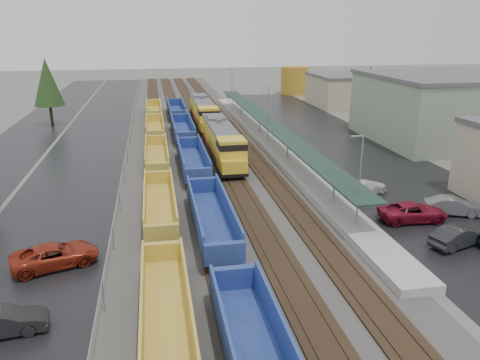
# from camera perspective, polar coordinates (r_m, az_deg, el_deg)

# --- Properties ---
(ballast_strip) EXTENTS (20.00, 160.00, 0.08)m
(ballast_strip) POSITION_cam_1_polar(r_m,az_deg,el_deg) (74.35, -5.64, 5.86)
(ballast_strip) COLOR #302D2B
(ballast_strip) RESTS_ON ground
(trackbed) EXTENTS (14.60, 160.00, 0.22)m
(trackbed) POSITION_cam_1_polar(r_m,az_deg,el_deg) (74.33, -5.64, 5.95)
(trackbed) COLOR black
(trackbed) RESTS_ON ground
(west_parking_lot) EXTENTS (10.00, 160.00, 0.02)m
(west_parking_lot) POSITION_cam_1_polar(r_m,az_deg,el_deg) (74.65, -17.23, 5.16)
(west_parking_lot) COLOR black
(west_parking_lot) RESTS_ON ground
(west_road) EXTENTS (9.00, 160.00, 0.02)m
(west_road) POSITION_cam_1_polar(r_m,az_deg,el_deg) (76.50, -24.69, 4.61)
(west_road) COLOR black
(west_road) RESTS_ON ground
(east_commuter_lot) EXTENTS (16.00, 100.00, 0.02)m
(east_commuter_lot) POSITION_cam_1_polar(r_m,az_deg,el_deg) (69.08, 11.08, 4.64)
(east_commuter_lot) COLOR black
(east_commuter_lot) RESTS_ON ground
(station_platform) EXTENTS (3.00, 80.00, 8.00)m
(station_platform) POSITION_cam_1_polar(r_m,az_deg,el_deg) (66.07, 3.39, 4.98)
(station_platform) COLOR #9E9B93
(station_platform) RESTS_ON ground
(chainlink_fence) EXTENTS (0.08, 160.04, 2.02)m
(chainlink_fence) POSITION_cam_1_polar(r_m,az_deg,el_deg) (72.34, -13.13, 6.40)
(chainlink_fence) COLOR gray
(chainlink_fence) RESTS_ON ground
(industrial_buildings) EXTENTS (32.52, 75.30, 9.50)m
(industrial_buildings) POSITION_cam_1_polar(r_m,az_deg,el_deg) (73.80, 26.30, 7.32)
(industrial_buildings) COLOR tan
(industrial_buildings) RESTS_ON ground
(distant_hills) EXTENTS (301.00, 140.00, 25.20)m
(distant_hills) POSITION_cam_1_polar(r_m,az_deg,el_deg) (229.36, 2.39, 14.21)
(distant_hills) COLOR #4A5A46
(distant_hills) RESTS_ON ground
(tree_west_far) EXTENTS (4.84, 4.84, 11.00)m
(tree_west_far) POSITION_cam_1_polar(r_m,az_deg,el_deg) (84.59, -22.45, 10.96)
(tree_west_far) COLOR #332316
(tree_west_far) RESTS_ON ground
(tree_east) EXTENTS (4.40, 4.40, 10.00)m
(tree_east) POSITION_cam_1_polar(r_m,az_deg,el_deg) (78.77, 15.46, 10.75)
(tree_east) COLOR #332316
(tree_east) RESTS_ON ground
(locomotive_lead) EXTENTS (2.99, 19.70, 4.46)m
(locomotive_lead) POSITION_cam_1_polar(r_m,az_deg,el_deg) (57.51, -2.19, 4.69)
(locomotive_lead) COLOR black
(locomotive_lead) RESTS_ON ground
(locomotive_trail) EXTENTS (2.99, 19.70, 4.46)m
(locomotive_trail) POSITION_cam_1_polar(r_m,az_deg,el_deg) (77.92, -4.48, 8.22)
(locomotive_trail) COLOR black
(locomotive_trail) RESTS_ON ground
(well_string_yellow) EXTENTS (2.60, 96.01, 2.31)m
(well_string_yellow) POSITION_cam_1_polar(r_m,az_deg,el_deg) (48.62, -9.97, 0.39)
(well_string_yellow) COLOR gold
(well_string_yellow) RESTS_ON ground
(well_string_blue) EXTENTS (2.82, 101.04, 2.50)m
(well_string_blue) POSITION_cam_1_polar(r_m,az_deg,el_deg) (45.54, -4.86, -0.52)
(well_string_blue) COLOR navy
(well_string_blue) RESTS_ON ground
(storage_tank) EXTENTS (6.61, 6.61, 6.61)m
(storage_tank) POSITION_cam_1_polar(r_m,az_deg,el_deg) (117.77, 6.63, 11.97)
(storage_tank) COLOR #B48124
(storage_tank) RESTS_ON ground
(parked_car_west_b) EXTENTS (2.18, 4.73, 1.50)m
(parked_car_west_b) POSITION_cam_1_polar(r_m,az_deg,el_deg) (29.04, -26.97, -15.19)
(parked_car_west_b) COLOR black
(parked_car_west_b) RESTS_ON ground
(parked_car_west_c) EXTENTS (4.43, 6.35, 1.61)m
(parked_car_west_c) POSITION_cam_1_polar(r_m,az_deg,el_deg) (34.97, -21.62, -8.55)
(parked_car_west_c) COLOR maroon
(parked_car_west_c) RESTS_ON ground
(parked_car_east_a) EXTENTS (3.07, 5.08, 1.58)m
(parked_car_east_a) POSITION_cam_1_polar(r_m,az_deg,el_deg) (39.01, 25.06, -6.24)
(parked_car_east_a) COLOR black
(parked_car_east_a) RESTS_ON ground
(parked_car_east_b) EXTENTS (2.99, 5.89, 1.60)m
(parked_car_east_b) POSITION_cam_1_polar(r_m,az_deg,el_deg) (42.45, 20.34, -3.68)
(parked_car_east_b) COLOR maroon
(parked_car_east_b) RESTS_ON ground
(parked_car_east_c) EXTENTS (3.97, 5.43, 1.46)m
(parked_car_east_c) POSITION_cam_1_polar(r_m,az_deg,el_deg) (47.66, 15.05, -0.88)
(parked_car_east_c) COLOR white
(parked_car_east_c) RESTS_ON ground
(parked_car_east_e) EXTENTS (3.21, 5.05, 1.57)m
(parked_car_east_e) POSITION_cam_1_polar(r_m,az_deg,el_deg) (45.17, 24.56, -2.93)
(parked_car_east_e) COLOR #5C5F62
(parked_car_east_e) RESTS_ON ground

